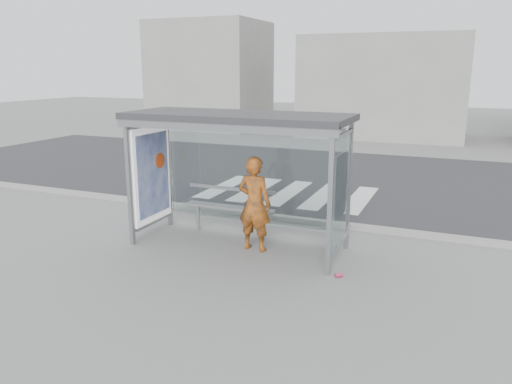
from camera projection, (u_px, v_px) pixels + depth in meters
ground at (238, 246)px, 9.88m from camera, size 80.00×80.00×0.00m
road at (328, 177)px, 16.15m from camera, size 30.00×10.00×0.01m
curb at (273, 217)px, 11.62m from camera, size 30.00×0.18×0.12m
crosswalk at (288, 193)px, 14.10m from camera, size 4.55×3.00×0.00m
bus_shelter at (221, 145)px, 9.60m from camera, size 4.25×1.65×2.62m
building_left at (211, 75)px, 29.01m from camera, size 6.00×5.00×6.00m
building_center at (385, 87)px, 25.39m from camera, size 8.00×5.00×5.00m
person at (254, 204)px, 9.49m from camera, size 0.70×0.48×1.84m
bench at (230, 207)px, 10.43m from camera, size 1.97×0.24×1.02m
soda_can at (339, 275)px, 8.41m from camera, size 0.15×0.14×0.07m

